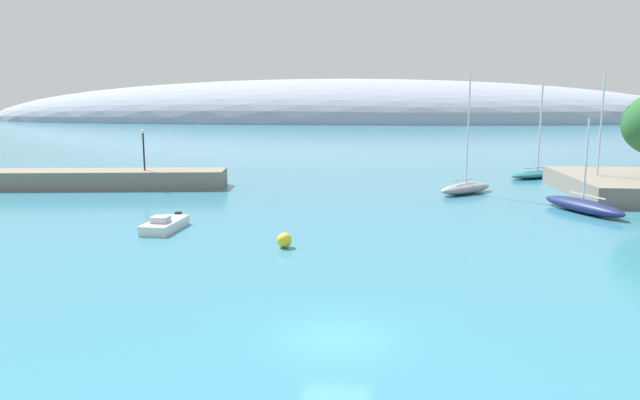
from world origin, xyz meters
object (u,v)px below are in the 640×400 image
object	(u,v)px
sailboat_navy_mid_mooring	(583,205)
sailboat_yellow_end_of_line	(596,187)
mooring_buoy_yellow	(284,240)
sailboat_grey_outer_mooring	(466,187)
sailboat_teal_near_shore	(537,173)
motorboat_white_foreground	(165,225)
harbor_lamp_post	(143,145)

from	to	relation	value
sailboat_navy_mid_mooring	sailboat_yellow_end_of_line	bearing A→B (deg)	-48.00
mooring_buoy_yellow	sailboat_grey_outer_mooring	bearing A→B (deg)	58.11
sailboat_navy_mid_mooring	mooring_buoy_yellow	distance (m)	24.35
sailboat_teal_near_shore	sailboat_yellow_end_of_line	distance (m)	11.21
sailboat_grey_outer_mooring	motorboat_white_foreground	distance (m)	27.81
sailboat_teal_near_shore	sailboat_grey_outer_mooring	bearing A→B (deg)	-163.00
sailboat_yellow_end_of_line	motorboat_white_foreground	xyz separation A→B (m)	(-33.50, -18.64, -0.26)
sailboat_navy_mid_mooring	mooring_buoy_yellow	world-z (taller)	sailboat_navy_mid_mooring
motorboat_white_foreground	harbor_lamp_post	distance (m)	20.03
sailboat_navy_mid_mooring	motorboat_white_foreground	bearing A→B (deg)	83.54
sailboat_teal_near_shore	motorboat_white_foreground	distance (m)	42.96
harbor_lamp_post	motorboat_white_foreground	bearing A→B (deg)	-64.03
sailboat_navy_mid_mooring	sailboat_grey_outer_mooring	xyz separation A→B (m)	(-7.50, 8.29, 0.05)
motorboat_white_foreground	mooring_buoy_yellow	world-z (taller)	motorboat_white_foreground
sailboat_grey_outer_mooring	harbor_lamp_post	distance (m)	30.52
mooring_buoy_yellow	sailboat_yellow_end_of_line	bearing A→B (deg)	41.92
motorboat_white_foreground	sailboat_navy_mid_mooring	bearing A→B (deg)	109.52
motorboat_white_foreground	harbor_lamp_post	xyz separation A→B (m)	(-8.61, 17.67, 3.83)
mooring_buoy_yellow	harbor_lamp_post	bearing A→B (deg)	128.63
sailboat_grey_outer_mooring	sailboat_teal_near_shore	bearing A→B (deg)	8.91
sailboat_navy_mid_mooring	sailboat_grey_outer_mooring	size ratio (longest dim) A/B	0.73
sailboat_grey_outer_mooring	sailboat_yellow_end_of_line	distance (m)	11.86
sailboat_grey_outer_mooring	motorboat_white_foreground	xyz separation A→B (m)	(-21.70, -17.39, -0.23)
sailboat_grey_outer_mooring	mooring_buoy_yellow	distance (m)	24.92
sailboat_teal_near_shore	harbor_lamp_post	size ratio (longest dim) A/B	2.63
sailboat_navy_mid_mooring	sailboat_grey_outer_mooring	distance (m)	11.18
sailboat_yellow_end_of_line	motorboat_white_foreground	distance (m)	38.33
motorboat_white_foreground	mooring_buoy_yellow	bearing A→B (deg)	68.35
mooring_buoy_yellow	harbor_lamp_post	distance (m)	27.71
mooring_buoy_yellow	harbor_lamp_post	xyz separation A→B (m)	(-17.14, 21.45, 3.75)
sailboat_teal_near_shore	motorboat_white_foreground	bearing A→B (deg)	-171.75
sailboat_grey_outer_mooring	mooring_buoy_yellow	bearing A→B (deg)	-165.29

